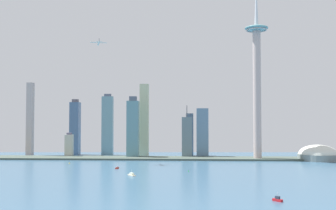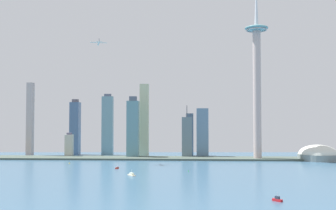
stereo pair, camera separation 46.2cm
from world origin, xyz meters
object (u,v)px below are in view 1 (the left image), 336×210
Objects in this scene: skyscraper_8 at (108,125)px; channel_buoy_2 at (69,163)px; skyscraper_0 at (187,137)px; skyscraper_6 at (75,128)px; skyscraper_7 at (190,134)px; channel_buoy_0 at (189,171)px; boat_4 at (278,199)px; skyscraper_1 at (202,133)px; skyscraper_5 at (30,119)px; skyscraper_2 at (133,129)px; skyscraper_4 at (69,146)px; boat_2 at (132,175)px; stadium_dome at (318,155)px; observation_tower at (257,70)px; boat_3 at (117,168)px; skyscraper_3 at (144,120)px; airplane at (99,43)px.

skyscraper_8 is 203.51m from channel_buoy_2.
skyscraper_6 is (-260.74, 69.23, 18.96)m from skyscraper_0.
skyscraper_7 is 298.94m from channel_buoy_0.
channel_buoy_0 is at bearing 159.83° from boat_4.
skyscraper_1 is 0.64× the size of skyscraper_5.
skyscraper_6 reaches higher than channel_buoy_0.
skyscraper_0 is 1.06× the size of skyscraper_1.
skyscraper_6 is at bearing 172.42° from boat_4.
skyscraper_1 is 10.57× the size of boat_4.
skyscraper_2 is 144.45m from skyscraper_4.
skyscraper_5 reaches higher than skyscraper_6.
boat_2 is (-78.35, -280.66, -41.93)m from skyscraper_0.
skyscraper_7 reaches higher than boat_2.
skyscraper_2 is (-147.59, -14.10, 9.52)m from skyscraper_1.
skyscraper_0 reaches higher than skyscraper_7.
stadium_dome is 4.69× the size of boat_2.
skyscraper_2 is (-256.40, 30.07, -119.30)m from observation_tower.
boat_3 is (68.75, -260.00, -67.20)m from skyscraper_8.
boat_2 is at bearing -103.85° from skyscraper_7.
skyscraper_3 is 0.98× the size of skyscraper_5.
skyscraper_4 is 103.64m from skyscraper_8.
boat_4 is at bearing -160.56° from airplane.
channel_buoy_2 is (38.76, -127.33, -23.95)m from skyscraper_4.
observation_tower is at bearing -14.78° from skyscraper_0.
skyscraper_2 reaches higher than boat_3.
boat_2 is 5.67× the size of channel_buoy_0.
boat_3 is at bearing -125.87° from skyscraper_1.
skyscraper_8 is at bearing -17.23° from boat_2.
observation_tower reaches higher than skyscraper_6.
boat_2 is at bearing -105.60° from skyscraper_0.
stadium_dome is 1.50× the size of skyscraper_4.
skyscraper_6 is at bearing 29.20° from skyscraper_5.
boat_3 is at bearing -75.19° from skyscraper_8.
airplane is (-71.89, -143.52, 145.49)m from skyscraper_3.
skyscraper_0 is 294.39m from boat_2.
boat_4 is at bearing -47.52° from skyscraper_5.
skyscraper_8 is 58.22× the size of channel_buoy_2.
skyscraper_0 is 108.84m from skyscraper_3.
skyscraper_1 is 0.82× the size of skyscraper_6.
skyscraper_2 is 7.71× the size of boat_2.
boat_2 is (104.67, -343.48, -67.13)m from skyscraper_8.
stadium_dome is 459.05m from skyscraper_8.
skyscraper_1 is at bearing 5.46° from skyscraper_2.
skyscraper_8 reaches higher than skyscraper_6.
skyscraper_0 is at bearing 171.04° from stadium_dome.
skyscraper_4 is 3.13× the size of boat_2.
boat_3 is at bearing -94.63° from skyscraper_3.
skyscraper_0 is 270.44m from skyscraper_6.
skyscraper_6 is 210.11m from channel_buoy_2.
observation_tower is 3.33× the size of skyscraper_0.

